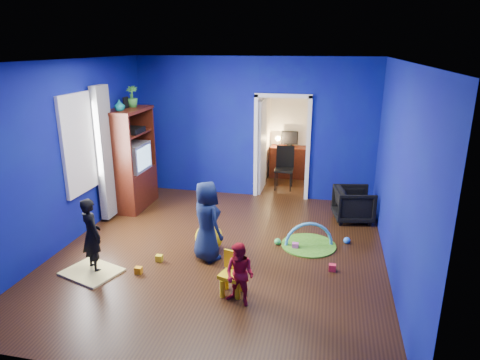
% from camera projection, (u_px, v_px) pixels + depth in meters
% --- Properties ---
extents(floor, '(5.00, 5.50, 0.01)m').
position_uv_depth(floor, '(221.00, 252.00, 6.72)').
color(floor, black).
rests_on(floor, ground).
extents(ceiling, '(5.00, 5.50, 0.01)m').
position_uv_depth(ceiling, '(218.00, 61.00, 5.84)').
color(ceiling, white).
rests_on(ceiling, wall_back).
extents(wall_back, '(5.00, 0.02, 2.90)m').
position_uv_depth(wall_back, '(253.00, 129.00, 8.84)').
color(wall_back, '#0B0B80').
rests_on(wall_back, floor).
extents(wall_front, '(5.00, 0.02, 2.90)m').
position_uv_depth(wall_front, '(138.00, 244.00, 3.72)').
color(wall_front, '#0B0B80').
rests_on(wall_front, floor).
extents(wall_left, '(0.02, 5.50, 2.90)m').
position_uv_depth(wall_left, '(67.00, 154.00, 6.79)').
color(wall_left, '#0B0B80').
rests_on(wall_left, floor).
extents(wall_right, '(0.02, 5.50, 2.90)m').
position_uv_depth(wall_right, '(398.00, 173.00, 5.78)').
color(wall_right, '#0B0B80').
rests_on(wall_right, floor).
extents(alcove, '(1.00, 1.75, 2.50)m').
position_uv_depth(alcove, '(287.00, 131.00, 9.60)').
color(alcove, silver).
rests_on(alcove, floor).
extents(armchair, '(0.80, 0.78, 0.62)m').
position_uv_depth(armchair, '(354.00, 204.00, 7.84)').
color(armchair, black).
rests_on(armchair, floor).
extents(child_black, '(0.48, 0.44, 1.09)m').
position_uv_depth(child_black, '(92.00, 235.00, 6.03)').
color(child_black, black).
rests_on(child_black, floor).
extents(child_navy, '(0.70, 0.69, 1.22)m').
position_uv_depth(child_navy, '(207.00, 221.00, 6.34)').
color(child_navy, '#0F1337').
rests_on(child_navy, floor).
extents(toddler_red, '(0.48, 0.42, 0.82)m').
position_uv_depth(toddler_red, '(240.00, 275.00, 5.26)').
color(toddler_red, '#B31322').
rests_on(toddler_red, floor).
extents(vase, '(0.20, 0.20, 0.20)m').
position_uv_depth(vase, '(119.00, 105.00, 7.73)').
color(vase, '#0D646B').
rests_on(vase, tv_armoire).
extents(potted_plant, '(0.27, 0.27, 0.40)m').
position_uv_depth(potted_plant, '(132.00, 96.00, 8.19)').
color(potted_plant, '#358831').
rests_on(potted_plant, tv_armoire).
extents(tv_armoire, '(0.58, 1.14, 1.96)m').
position_uv_depth(tv_armoire, '(131.00, 159.00, 8.34)').
color(tv_armoire, '#41120A').
rests_on(tv_armoire, floor).
extents(crt_tv, '(0.46, 0.70, 0.54)m').
position_uv_depth(crt_tv, '(133.00, 157.00, 8.32)').
color(crt_tv, silver).
rests_on(crt_tv, tv_armoire).
extents(yellow_blanket, '(0.90, 0.81, 0.03)m').
position_uv_depth(yellow_blanket, '(92.00, 272.00, 6.10)').
color(yellow_blanket, '#F2E07A').
rests_on(yellow_blanket, floor).
extents(hopper_ball, '(0.44, 0.44, 0.44)m').
position_uv_depth(hopper_ball, '(209.00, 238.00, 6.70)').
color(hopper_ball, yellow).
rests_on(hopper_ball, floor).
extents(kid_chair, '(0.34, 0.34, 0.50)m').
position_uv_depth(kid_chair, '(232.00, 276.00, 5.52)').
color(kid_chair, yellow).
rests_on(kid_chair, floor).
extents(play_mat, '(0.88, 0.88, 0.02)m').
position_uv_depth(play_mat, '(309.00, 245.00, 6.92)').
color(play_mat, green).
rests_on(play_mat, floor).
extents(toy_arch, '(0.77, 0.25, 0.79)m').
position_uv_depth(toy_arch, '(309.00, 245.00, 6.91)').
color(toy_arch, '#3F8CD8').
rests_on(toy_arch, floor).
extents(window_left, '(0.03, 0.95, 1.55)m').
position_uv_depth(window_left, '(80.00, 143.00, 7.08)').
color(window_left, white).
rests_on(window_left, wall_left).
extents(curtain, '(0.14, 0.42, 2.40)m').
position_uv_depth(curtain, '(105.00, 153.00, 7.66)').
color(curtain, slate).
rests_on(curtain, floor).
extents(doorway, '(1.16, 0.10, 2.10)m').
position_uv_depth(doorway, '(282.00, 149.00, 8.84)').
color(doorway, white).
rests_on(doorway, floor).
extents(study_desk, '(0.88, 0.44, 0.75)m').
position_uv_depth(study_desk, '(288.00, 162.00, 10.45)').
color(study_desk, '#3D140A').
rests_on(study_desk, floor).
extents(desk_monitor, '(0.40, 0.05, 0.32)m').
position_uv_depth(desk_monitor, '(290.00, 138.00, 10.39)').
color(desk_monitor, black).
rests_on(desk_monitor, study_desk).
extents(desk_lamp, '(0.14, 0.14, 0.14)m').
position_uv_depth(desk_lamp, '(278.00, 138.00, 10.40)').
color(desk_lamp, '#FFD88C').
rests_on(desk_lamp, study_desk).
extents(folding_chair, '(0.40, 0.40, 0.92)m').
position_uv_depth(folding_chair, '(284.00, 169.00, 9.53)').
color(folding_chair, black).
rests_on(folding_chair, floor).
extents(book_shelf, '(0.88, 0.24, 0.04)m').
position_uv_depth(book_shelf, '(291.00, 93.00, 10.06)').
color(book_shelf, white).
rests_on(book_shelf, study_desk).
extents(toy_0, '(0.10, 0.08, 0.10)m').
position_uv_depth(toy_0, '(332.00, 268.00, 6.14)').
color(toy_0, red).
rests_on(toy_0, floor).
extents(toy_1, '(0.11, 0.11, 0.11)m').
position_uv_depth(toy_1, '(347.00, 240.00, 6.99)').
color(toy_1, '#2977ED').
rests_on(toy_1, floor).
extents(toy_2, '(0.10, 0.08, 0.10)m').
position_uv_depth(toy_2, '(138.00, 270.00, 6.07)').
color(toy_2, orange).
rests_on(toy_2, floor).
extents(toy_3, '(0.11, 0.11, 0.11)m').
position_uv_depth(toy_3, '(278.00, 241.00, 6.95)').
color(toy_3, green).
rests_on(toy_3, floor).
extents(toy_4, '(0.10, 0.08, 0.10)m').
position_uv_depth(toy_4, '(295.00, 246.00, 6.81)').
color(toy_4, '#DB52B1').
rests_on(toy_4, floor).
extents(toy_5, '(0.10, 0.08, 0.10)m').
position_uv_depth(toy_5, '(159.00, 258.00, 6.41)').
color(toy_5, gold).
rests_on(toy_5, floor).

